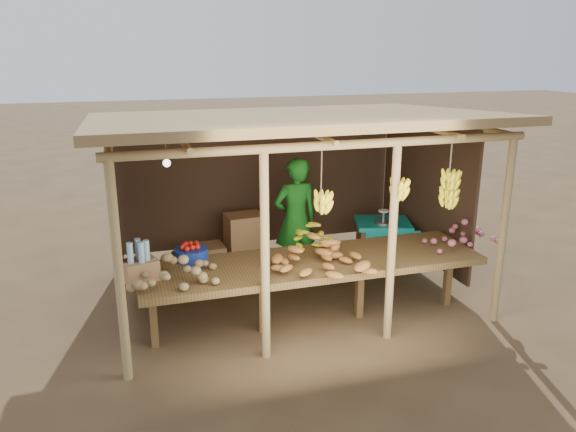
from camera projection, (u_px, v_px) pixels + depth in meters
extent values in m
plane|color=brown|center=(288.00, 291.00, 7.47)|extent=(60.00, 60.00, 0.00)
cylinder|color=tan|center=(119.00, 274.00, 5.19)|extent=(0.09, 0.09, 2.20)
cylinder|color=tan|center=(503.00, 232.00, 6.37)|extent=(0.09, 0.09, 2.20)
cylinder|color=tan|center=(115.00, 196.00, 7.94)|extent=(0.09, 0.09, 2.20)
cylinder|color=tan|center=(384.00, 177.00, 9.12)|extent=(0.09, 0.09, 2.20)
cylinder|color=tan|center=(265.00, 258.00, 5.59)|extent=(0.09, 0.09, 2.20)
cylinder|color=tan|center=(392.00, 245.00, 5.98)|extent=(0.09, 0.09, 2.20)
cylinder|color=tan|center=(333.00, 145.00, 5.47)|extent=(4.40, 0.09, 0.09)
cylinder|color=tan|center=(258.00, 113.00, 8.21)|extent=(4.40, 0.09, 0.09)
cube|color=olive|center=(288.00, 118.00, 6.81)|extent=(4.70, 3.50, 0.28)
cube|color=#422D1E|center=(259.00, 179.00, 8.48)|extent=(4.20, 0.04, 1.98)
cube|color=#422D1E|center=(117.00, 213.00, 6.72)|extent=(0.04, 2.40, 1.98)
cube|color=#422D1E|center=(425.00, 189.00, 7.89)|extent=(0.04, 2.40, 1.98)
cube|color=brown|center=(312.00, 263.00, 6.38)|extent=(3.90, 1.05, 0.08)
cube|color=brown|center=(153.00, 316.00, 5.99)|extent=(0.08, 0.08, 0.72)
cube|color=brown|center=(262.00, 302.00, 6.33)|extent=(0.08, 0.08, 0.72)
cube|color=brown|center=(360.00, 289.00, 6.67)|extent=(0.08, 0.08, 0.72)
cube|color=brown|center=(448.00, 278.00, 7.00)|extent=(0.08, 0.08, 0.72)
cylinder|color=navy|center=(191.00, 254.00, 6.37)|extent=(0.38, 0.38, 0.13)
cube|color=#986D44|center=(140.00, 270.00, 5.80)|extent=(0.41, 0.36, 0.22)
imported|color=#186C1B|center=(296.00, 220.00, 7.67)|extent=(0.66, 0.47, 1.72)
cube|color=brown|center=(382.00, 246.00, 8.22)|extent=(0.84, 0.77, 0.64)
cube|color=#0D9594|center=(383.00, 223.00, 8.12)|extent=(0.93, 0.86, 0.06)
cube|color=#986D44|center=(245.00, 255.00, 8.13)|extent=(0.54, 0.45, 0.41)
cube|color=#986D44|center=(244.00, 228.00, 8.01)|extent=(0.54, 0.45, 0.41)
cube|color=#986D44|center=(206.00, 259.00, 7.97)|extent=(0.54, 0.45, 0.41)
ellipsoid|color=#422D1E|center=(180.00, 264.00, 7.82)|extent=(0.38, 0.38, 0.52)
ellipsoid|color=#422D1E|center=(205.00, 261.00, 7.92)|extent=(0.38, 0.38, 0.52)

